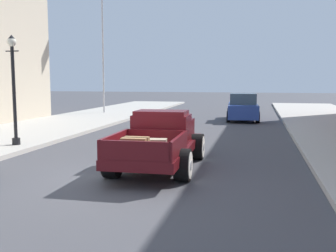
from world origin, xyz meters
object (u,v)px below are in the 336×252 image
at_px(hotrod_truck_maroon, 161,140).
at_px(car_background_blue, 243,108).
at_px(flagpole, 106,32).
at_px(street_lamp_near, 14,82).

bearing_deg(hotrod_truck_maroon, car_background_blue, 82.46).
height_order(hotrod_truck_maroon, flagpole, flagpole).
bearing_deg(car_background_blue, flagpole, 168.31).
bearing_deg(street_lamp_near, hotrod_truck_maroon, -15.31).
xyz_separation_m(street_lamp_near, flagpole, (-2.06, 13.90, 3.39)).
bearing_deg(hotrod_truck_maroon, flagpole, 116.66).
distance_m(hotrod_truck_maroon, car_background_blue, 13.60).
xyz_separation_m(car_background_blue, flagpole, (-9.55, 1.98, 5.00)).
distance_m(car_background_blue, flagpole, 10.96).
distance_m(car_background_blue, street_lamp_near, 14.17).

